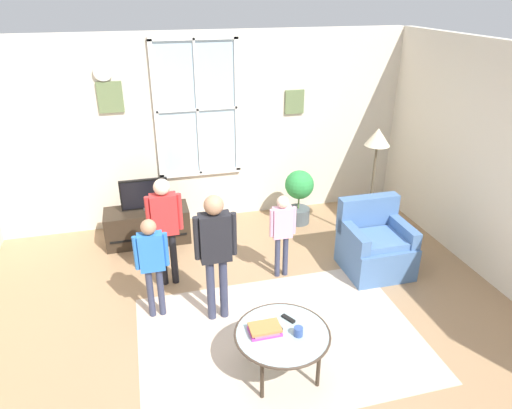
{
  "coord_description": "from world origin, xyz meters",
  "views": [
    {
      "loc": [
        -0.93,
        -3.57,
        3.19
      ],
      "look_at": [
        0.21,
        0.8,
        1.05
      ],
      "focal_mm": 32.43,
      "sensor_mm": 36.0,
      "label": 1
    }
  ],
  "objects_px": {
    "person_pink_shirt": "(282,227)",
    "cup": "(298,331)",
    "book_stack": "(265,329)",
    "tv_stand": "(148,226)",
    "person_black_shirt": "(215,245)",
    "potted_plant_by_window": "(299,193)",
    "remote_near_cup": "(278,325)",
    "floor_lamp": "(376,149)",
    "person_blue_shirt": "(152,258)",
    "person_red_shirt": "(165,220)",
    "coffee_table": "(282,335)",
    "armchair": "(375,245)",
    "television": "(144,194)",
    "remote_near_books": "(288,319)"
  },
  "relations": [
    {
      "from": "remote_near_books",
      "to": "potted_plant_by_window",
      "type": "bearing_deg",
      "value": 68.54
    },
    {
      "from": "potted_plant_by_window",
      "to": "person_blue_shirt",
      "type": "bearing_deg",
      "value": -142.52
    },
    {
      "from": "remote_near_cup",
      "to": "book_stack",
      "type": "bearing_deg",
      "value": -161.85
    },
    {
      "from": "coffee_table",
      "to": "floor_lamp",
      "type": "height_order",
      "value": "floor_lamp"
    },
    {
      "from": "person_red_shirt",
      "to": "person_blue_shirt",
      "type": "xyz_separation_m",
      "value": [
        -0.18,
        -0.56,
        -0.12
      ]
    },
    {
      "from": "person_black_shirt",
      "to": "book_stack",
      "type": "bearing_deg",
      "value": -72.06
    },
    {
      "from": "floor_lamp",
      "to": "cup",
      "type": "bearing_deg",
      "value": -130.06
    },
    {
      "from": "armchair",
      "to": "remote_near_cup",
      "type": "xyz_separation_m",
      "value": [
        -1.63,
        -1.24,
        0.12
      ]
    },
    {
      "from": "cup",
      "to": "remote_near_books",
      "type": "xyz_separation_m",
      "value": [
        -0.02,
        0.22,
        -0.03
      ]
    },
    {
      "from": "armchair",
      "to": "remote_near_cup",
      "type": "relative_size",
      "value": 6.21
    },
    {
      "from": "television",
      "to": "remote_near_books",
      "type": "height_order",
      "value": "television"
    },
    {
      "from": "tv_stand",
      "to": "person_pink_shirt",
      "type": "distance_m",
      "value": 2.01
    },
    {
      "from": "coffee_table",
      "to": "person_pink_shirt",
      "type": "bearing_deg",
      "value": 72.65
    },
    {
      "from": "potted_plant_by_window",
      "to": "remote_near_cup",
      "type": "bearing_deg",
      "value": -113.23
    },
    {
      "from": "cup",
      "to": "person_red_shirt",
      "type": "height_order",
      "value": "person_red_shirt"
    },
    {
      "from": "person_red_shirt",
      "to": "cup",
      "type": "bearing_deg",
      "value": -60.23
    },
    {
      "from": "tv_stand",
      "to": "book_stack",
      "type": "relative_size",
      "value": 4.01
    },
    {
      "from": "person_black_shirt",
      "to": "potted_plant_by_window",
      "type": "height_order",
      "value": "person_black_shirt"
    },
    {
      "from": "armchair",
      "to": "tv_stand",
      "type": "bearing_deg",
      "value": 152.18
    },
    {
      "from": "television",
      "to": "floor_lamp",
      "type": "relative_size",
      "value": 0.39
    },
    {
      "from": "floor_lamp",
      "to": "remote_near_books",
      "type": "bearing_deg",
      "value": -133.55
    },
    {
      "from": "person_blue_shirt",
      "to": "person_black_shirt",
      "type": "bearing_deg",
      "value": -17.69
    },
    {
      "from": "person_pink_shirt",
      "to": "potted_plant_by_window",
      "type": "relative_size",
      "value": 1.3
    },
    {
      "from": "book_stack",
      "to": "remote_near_cup",
      "type": "relative_size",
      "value": 1.98
    },
    {
      "from": "coffee_table",
      "to": "remote_near_books",
      "type": "distance_m",
      "value": 0.19
    },
    {
      "from": "tv_stand",
      "to": "floor_lamp",
      "type": "distance_m",
      "value": 3.2
    },
    {
      "from": "potted_plant_by_window",
      "to": "floor_lamp",
      "type": "bearing_deg",
      "value": -44.96
    },
    {
      "from": "armchair",
      "to": "floor_lamp",
      "type": "bearing_deg",
      "value": 69.0
    },
    {
      "from": "armchair",
      "to": "person_blue_shirt",
      "type": "height_order",
      "value": "person_blue_shirt"
    },
    {
      "from": "armchair",
      "to": "person_blue_shirt",
      "type": "relative_size",
      "value": 0.76
    },
    {
      "from": "person_pink_shirt",
      "to": "cup",
      "type": "bearing_deg",
      "value": -102.33
    },
    {
      "from": "coffee_table",
      "to": "person_red_shirt",
      "type": "xyz_separation_m",
      "value": [
        -0.86,
        1.65,
        0.42
      ]
    },
    {
      "from": "tv_stand",
      "to": "remote_near_cup",
      "type": "relative_size",
      "value": 7.95
    },
    {
      "from": "tv_stand",
      "to": "television",
      "type": "distance_m",
      "value": 0.47
    },
    {
      "from": "remote_near_books",
      "to": "cup",
      "type": "bearing_deg",
      "value": -85.48
    },
    {
      "from": "floor_lamp",
      "to": "person_pink_shirt",
      "type": "bearing_deg",
      "value": -159.21
    },
    {
      "from": "person_red_shirt",
      "to": "person_black_shirt",
      "type": "bearing_deg",
      "value": -60.07
    },
    {
      "from": "book_stack",
      "to": "person_pink_shirt",
      "type": "xyz_separation_m",
      "value": [
        0.61,
        1.43,
        0.2
      ]
    },
    {
      "from": "cup",
      "to": "potted_plant_by_window",
      "type": "xyz_separation_m",
      "value": [
        1.0,
        2.82,
        0.0
      ]
    },
    {
      "from": "person_black_shirt",
      "to": "potted_plant_by_window",
      "type": "distance_m",
      "value": 2.46
    },
    {
      "from": "person_blue_shirt",
      "to": "potted_plant_by_window",
      "type": "distance_m",
      "value": 2.74
    },
    {
      "from": "remote_near_cup",
      "to": "person_blue_shirt",
      "type": "distance_m",
      "value": 1.46
    },
    {
      "from": "book_stack",
      "to": "person_pink_shirt",
      "type": "bearing_deg",
      "value": 66.95
    },
    {
      "from": "remote_near_cup",
      "to": "armchair",
      "type": "bearing_deg",
      "value": 37.41
    },
    {
      "from": "coffee_table",
      "to": "person_blue_shirt",
      "type": "xyz_separation_m",
      "value": [
        -1.04,
        1.09,
        0.31
      ]
    },
    {
      "from": "potted_plant_by_window",
      "to": "person_pink_shirt",
      "type": "bearing_deg",
      "value": -117.56
    },
    {
      "from": "person_pink_shirt",
      "to": "book_stack",
      "type": "bearing_deg",
      "value": -113.05
    },
    {
      "from": "remote_near_cup",
      "to": "person_pink_shirt",
      "type": "height_order",
      "value": "person_pink_shirt"
    },
    {
      "from": "television",
      "to": "coffee_table",
      "type": "relative_size",
      "value": 0.72
    },
    {
      "from": "floor_lamp",
      "to": "person_red_shirt",
      "type": "bearing_deg",
      "value": -172.49
    }
  ]
}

